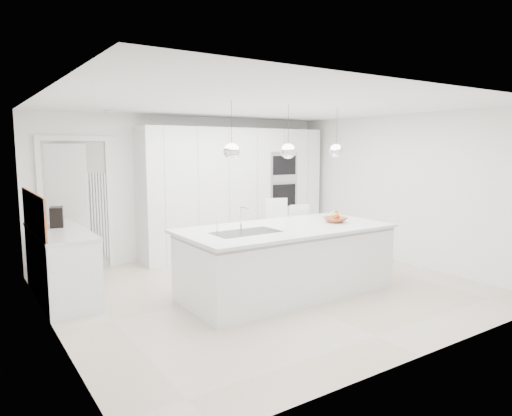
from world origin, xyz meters
TOP-DOWN VIEW (x-y plane):
  - floor at (0.00, 0.00)m, footprint 5.50×5.50m
  - wall_back at (0.00, 2.50)m, footprint 5.50×0.00m
  - wall_left at (-2.75, 0.00)m, footprint 0.00×5.00m
  - ceiling at (0.00, 0.00)m, footprint 5.50×5.50m
  - tall_cabinets at (0.80, 2.20)m, footprint 3.60×0.60m
  - oven_stack at (1.70, 1.89)m, footprint 0.62×0.04m
  - doorway_frame at (-1.95, 2.47)m, footprint 1.11×0.08m
  - hallway_door at (-2.20, 2.42)m, footprint 0.76×0.38m
  - radiator at (-1.63, 2.46)m, footprint 0.32×0.04m
  - left_base_cabinets at (-2.45, 1.20)m, footprint 0.60×1.80m
  - left_worktop at (-2.45, 1.20)m, footprint 0.62×1.82m
  - oak_backsplash at (-2.74, 1.20)m, footprint 0.02×1.80m
  - island_base at (0.10, -0.30)m, footprint 2.80×1.20m
  - island_worktop at (0.10, -0.25)m, footprint 2.84×1.40m
  - island_sink at (-0.55, -0.30)m, footprint 0.84×0.44m
  - island_tap at (-0.50, -0.10)m, footprint 0.02×0.02m
  - pendant_left at (-0.75, -0.30)m, footprint 0.20×0.20m
  - pendant_mid at (0.10, -0.30)m, footprint 0.20×0.20m
  - pendant_right at (0.95, -0.30)m, footprint 0.20×0.20m
  - fruit_bowl at (0.91, -0.35)m, footprint 0.32×0.32m
  - espresso_machine at (-2.43, 1.43)m, footprint 0.21×0.28m
  - bar_stool_left at (0.77, 0.72)m, footprint 0.53×0.62m
  - bar_stool_right at (1.08, 0.52)m, footprint 0.44×0.54m
  - apple_a at (0.93, -0.36)m, footprint 0.09×0.09m
  - apple_b at (0.93, -0.35)m, footprint 0.08×0.08m
  - banana_bunch at (0.90, -0.35)m, footprint 0.24×0.17m

SIDE VIEW (x-z plane):
  - floor at x=0.00m, z-range 0.00..0.00m
  - left_base_cabinets at x=-2.45m, z-range 0.00..0.86m
  - island_base at x=0.10m, z-range 0.00..0.86m
  - bar_stool_right at x=1.08m, z-range 0.00..1.03m
  - bar_stool_left at x=0.77m, z-range 0.00..1.13m
  - island_sink at x=-0.55m, z-range 0.73..0.91m
  - radiator at x=-1.63m, z-range 0.15..1.55m
  - left_worktop at x=-2.45m, z-range 0.86..0.90m
  - island_worktop at x=0.10m, z-range 0.86..0.90m
  - fruit_bowl at x=0.91m, z-range 0.90..0.98m
  - apple_b at x=0.93m, z-range 0.93..1.01m
  - apple_a at x=0.93m, z-range 0.93..1.02m
  - hallway_door at x=-2.20m, z-range 0.00..2.00m
  - banana_bunch at x=0.90m, z-range 0.91..1.12m
  - doorway_frame at x=-1.95m, z-range -0.04..2.09m
  - espresso_machine at x=-2.43m, z-range 0.90..1.17m
  - island_tap at x=-0.50m, z-range 0.90..1.20m
  - tall_cabinets at x=0.80m, z-range 0.00..2.30m
  - oak_backsplash at x=-2.74m, z-range 0.90..1.40m
  - wall_back at x=0.00m, z-range -1.50..4.00m
  - wall_left at x=-2.75m, z-range -1.25..3.75m
  - oven_stack at x=1.70m, z-range 0.83..1.88m
  - pendant_left at x=-0.75m, z-range 1.80..2.00m
  - pendant_mid at x=0.10m, z-range 1.80..2.00m
  - pendant_right at x=0.95m, z-range 1.80..2.00m
  - ceiling at x=0.00m, z-range 2.50..2.50m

